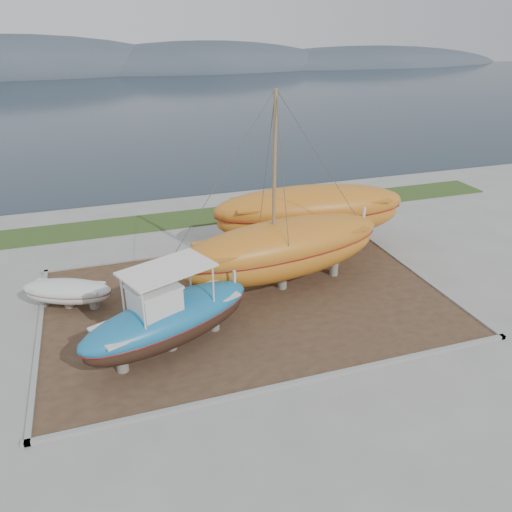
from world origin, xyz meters
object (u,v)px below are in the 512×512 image
object	(u,v)px
blue_caique	(168,310)
white_dinghy	(68,294)
orange_bare_hull	(309,219)
orange_sailboat	(284,197)

from	to	relation	value
blue_caique	white_dinghy	bearing A→B (deg)	107.04
blue_caique	white_dinghy	world-z (taller)	blue_caique
white_dinghy	orange_bare_hull	xyz separation A→B (m)	(12.97, 2.50, 1.17)
white_dinghy	orange_sailboat	distance (m)	10.76
white_dinghy	orange_sailboat	size ratio (longest dim) A/B	0.39
blue_caique	orange_sailboat	xyz separation A→B (m)	(5.98, 3.27, 2.91)
blue_caique	white_dinghy	xyz separation A→B (m)	(-3.88, 4.70, -1.15)
orange_bare_hull	orange_sailboat	bearing A→B (deg)	-122.75
blue_caique	orange_bare_hull	distance (m)	11.59
orange_sailboat	white_dinghy	bearing A→B (deg)	162.89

